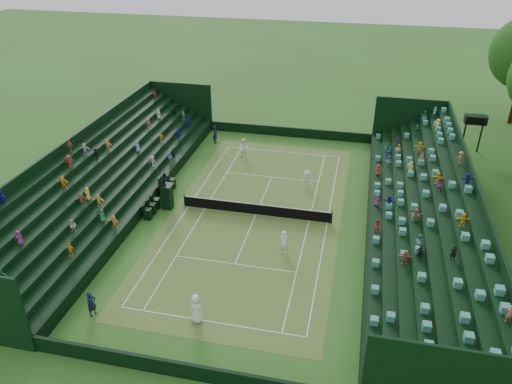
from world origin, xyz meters
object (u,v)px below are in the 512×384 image
at_px(umpire_chair, 167,193).
at_px(player_far_west, 244,148).
at_px(player_near_east, 284,242).
at_px(player_far_east, 307,179).
at_px(tennis_net, 256,209).
at_px(player_near_west, 196,309).

bearing_deg(umpire_chair, player_far_west, 70.67).
distance_m(player_near_east, player_far_east, 9.62).
bearing_deg(tennis_net, player_near_east, -56.68).
height_order(umpire_chair, player_far_east, umpire_chair).
height_order(player_near_west, player_near_east, player_near_west).
bearing_deg(player_far_east, player_near_west, -135.61).
bearing_deg(tennis_net, umpire_chair, -175.79).
relative_size(player_near_west, player_far_west, 0.99).
xyz_separation_m(tennis_net, umpire_chair, (-7.02, -0.52, 0.79)).
distance_m(umpire_chair, player_near_west, 13.06).
bearing_deg(tennis_net, player_near_west, -93.70).
bearing_deg(player_far_east, umpire_chair, 176.60).
relative_size(tennis_net, umpire_chair, 3.80).
relative_size(player_near_west, player_near_east, 1.03).
distance_m(player_near_west, player_near_east, 8.39).
distance_m(player_near_east, player_far_west, 15.66).
bearing_deg(umpire_chair, player_far_east, 28.99).
relative_size(player_far_west, player_far_east, 1.16).
relative_size(tennis_net, player_near_west, 6.29).
bearing_deg(player_near_west, player_far_east, -87.83).
xyz_separation_m(player_far_west, player_far_east, (6.62, -4.74, -0.13)).
bearing_deg(player_far_west, player_near_west, -94.18).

